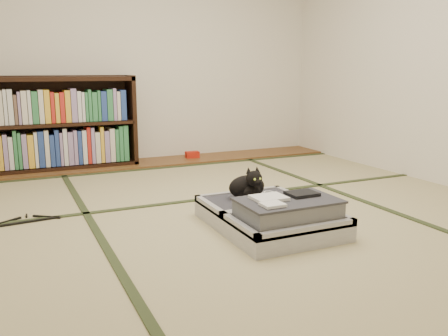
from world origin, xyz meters
name	(u,v)px	position (x,y,z in m)	size (l,w,h in m)	color
floor	(238,212)	(0.00, 0.00, 0.00)	(4.50, 4.50, 0.00)	tan
wood_strip	(157,162)	(0.00, 2.00, 0.01)	(4.00, 0.50, 0.02)	brown
red_item	(192,155)	(0.43, 2.03, 0.06)	(0.15, 0.09, 0.07)	#B61D0E
tatami_borders	(211,195)	(0.00, 0.49, 0.00)	(4.00, 4.50, 0.01)	#2D381E
bookcase	(61,125)	(-0.96, 2.07, 0.45)	(1.47, 0.34, 0.95)	black
suitcase	(272,215)	(0.03, -0.44, 0.09)	(0.67, 0.90, 0.26)	#B8B7BC
cat	(248,186)	(0.01, -0.14, 0.22)	(0.30, 0.30, 0.24)	black
cable_coil	(268,193)	(0.19, -0.10, 0.14)	(0.09, 0.09, 0.02)	white
hanger	(27,220)	(-1.39, 0.39, 0.01)	(0.43, 0.22, 0.01)	black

